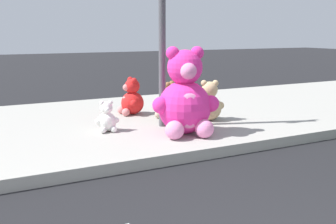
% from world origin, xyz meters
% --- Properties ---
extents(sidewalk, '(28.00, 4.40, 0.15)m').
position_xyz_m(sidewalk, '(0.00, 5.20, 0.07)').
color(sidewalk, '#9E9B93').
rests_on(sidewalk, ground_plane).
extents(sign_pole, '(0.56, 0.11, 3.20)m').
position_xyz_m(sign_pole, '(1.00, 4.40, 1.85)').
color(sign_pole, '#4C4C51').
rests_on(sign_pole, sidewalk).
extents(plush_pink_large, '(0.96, 0.90, 1.28)m').
position_xyz_m(plush_pink_large, '(1.09, 3.81, 0.66)').
color(plush_pink_large, '#F22D93').
rests_on(plush_pink_large, sidewalk).
extents(plush_white, '(0.36, 0.33, 0.47)m').
position_xyz_m(plush_white, '(0.10, 4.46, 0.34)').
color(plush_white, white).
rests_on(plush_white, sidewalk).
extents(plush_red, '(0.46, 0.52, 0.68)m').
position_xyz_m(plush_red, '(0.89, 5.48, 0.42)').
color(plush_red, red).
rests_on(plush_red, sidewalk).
extents(plush_tan, '(0.50, 0.49, 0.69)m').
position_xyz_m(plush_tan, '(1.91, 4.45, 0.42)').
color(plush_tan, tan).
rests_on(plush_tan, sidewalk).
extents(plush_brown, '(0.46, 0.46, 0.64)m').
position_xyz_m(plush_brown, '(1.37, 4.91, 0.41)').
color(plush_brown, olive).
rests_on(plush_brown, sidewalk).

